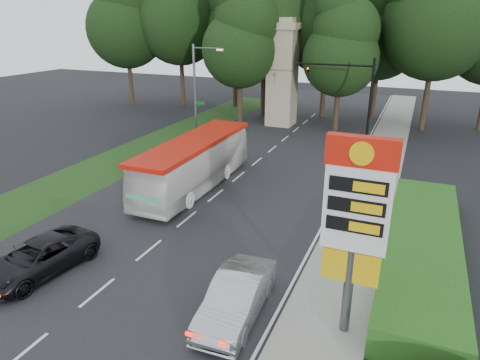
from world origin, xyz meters
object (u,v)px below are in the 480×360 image
at_px(traffic_signal_mast, 354,91).
at_px(sedan_silver, 237,297).
at_px(monument, 282,72).
at_px(suv_charcoal, 38,258).
at_px(gas_station_pylon, 356,213).
at_px(streetlight_signs, 197,88).
at_px(transit_bus, 195,164).

distance_m(traffic_signal_mast, sedan_silver, 22.94).
bearing_deg(monument, suv_charcoal, -92.30).
distance_m(gas_station_pylon, suv_charcoal, 12.99).
height_order(traffic_signal_mast, monument, monument).
xyz_separation_m(gas_station_pylon, traffic_signal_mast, (-3.52, 22.00, 0.22)).
relative_size(gas_station_pylon, monument, 0.68).
distance_m(streetlight_signs, suv_charcoal, 21.93).
bearing_deg(gas_station_pylon, suv_charcoal, -174.23).
distance_m(monument, sedan_silver, 29.89).
relative_size(streetlight_signs, suv_charcoal, 1.59).
bearing_deg(sedan_silver, suv_charcoal, -178.63).
height_order(monument, sedan_silver, monument).
relative_size(traffic_signal_mast, transit_bus, 0.65).
distance_m(gas_station_pylon, monument, 30.17).
bearing_deg(transit_bus, gas_station_pylon, -41.83).
bearing_deg(traffic_signal_mast, streetlight_signs, -171.08).
relative_size(traffic_signal_mast, sedan_silver, 1.53).
height_order(gas_station_pylon, monument, monument).
bearing_deg(streetlight_signs, sedan_silver, -58.80).
xyz_separation_m(gas_station_pylon, monument, (-11.20, 28.01, 0.66)).
relative_size(streetlight_signs, transit_bus, 0.72).
bearing_deg(transit_bus, suv_charcoal, -97.46).
bearing_deg(streetlight_signs, transit_bus, -63.03).
bearing_deg(transit_bus, streetlight_signs, 116.80).
bearing_deg(monument, transit_bus, -89.27).
bearing_deg(gas_station_pylon, traffic_signal_mast, 99.09).
bearing_deg(suv_charcoal, streetlight_signs, 107.66).
bearing_deg(traffic_signal_mast, suv_charcoal, -110.85).
height_order(traffic_signal_mast, sedan_silver, traffic_signal_mast).
xyz_separation_m(monument, transit_bus, (0.23, -18.25, -3.57)).
bearing_deg(monument, gas_station_pylon, -68.20).
bearing_deg(transit_bus, traffic_signal_mast, 58.51).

